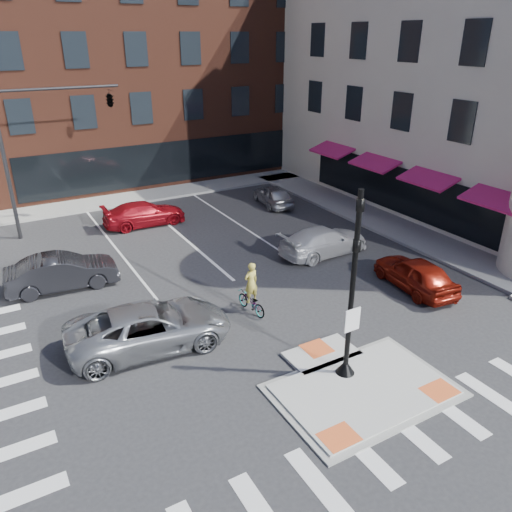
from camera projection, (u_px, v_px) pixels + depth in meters
ground at (353, 382)px, 15.46m from camera, size 120.00×120.00×0.00m
refuge_island at (358, 386)px, 15.23m from camera, size 5.40×4.65×0.13m
sidewalk_e at (387, 223)px, 28.24m from camera, size 3.00×24.00×0.15m
sidewalk_n at (179, 190)px, 34.22m from camera, size 26.00×3.00×0.15m
building_n at (125, 63)px, 38.98m from camera, size 24.40×18.40×15.50m
building_far_left at (8, 84)px, 52.81m from camera, size 10.00×12.00×10.00m
building_far_right at (123, 69)px, 59.88m from camera, size 12.00×12.00×12.00m
signal_pole at (351, 311)px, 14.81m from camera, size 0.60×0.60×5.98m
mast_arm_signal at (82, 112)px, 25.61m from camera, size 6.10×2.24×8.00m
silver_suv at (150, 327)px, 16.94m from camera, size 5.77×3.06×1.54m
red_sedan at (415, 274)px, 20.87m from camera, size 2.08×4.23×1.39m
white_pickup at (324, 241)px, 24.20m from camera, size 4.75×2.13×1.35m
bg_car_dark at (62, 272)px, 20.90m from camera, size 4.61×1.95×1.48m
bg_car_silver at (273, 195)px, 31.16m from camera, size 2.00×3.92×1.28m
bg_car_red at (144, 214)px, 27.91m from camera, size 4.61×1.98×1.32m
cyclist at (251, 296)px, 19.09m from camera, size 0.77×1.69×2.09m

